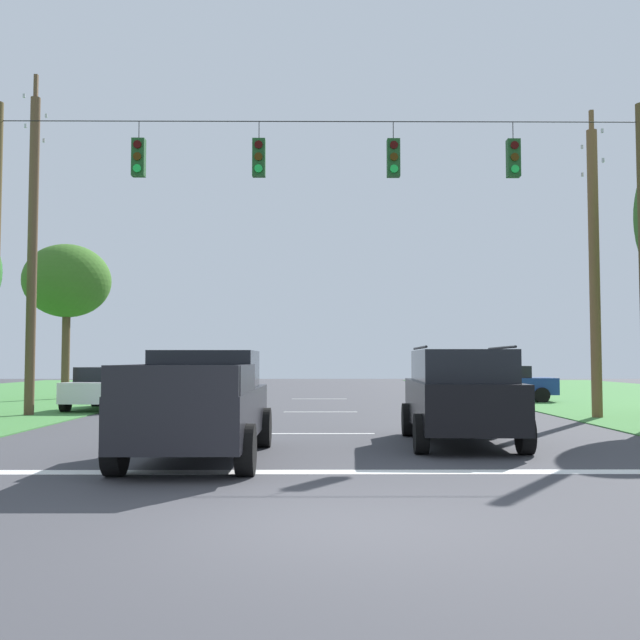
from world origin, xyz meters
TOP-DOWN VIEW (x-y plane):
  - ground_plane at (0.00, 0.00)m, footprint 120.00×120.00m
  - stop_bar_stripe at (0.00, 3.67)m, footprint 14.01×0.45m
  - lane_dash_0 at (0.00, 9.67)m, footprint 2.50×0.15m
  - lane_dash_1 at (0.00, 16.96)m, footprint 2.50×0.15m
  - lane_dash_2 at (0.00, 25.24)m, footprint 2.50×0.15m
  - overhead_signal_span at (-0.03, 9.99)m, footprint 16.49×0.31m
  - pickup_truck at (-2.24, 5.23)m, footprint 2.30×5.41m
  - suv_black at (2.88, 7.43)m, footprint 2.41×4.89m
  - distant_car_crossing_white at (-7.62, 18.08)m, footprint 2.24×4.41m
  - distant_car_oncoming at (7.78, 22.99)m, footprint 4.40×2.22m
  - utility_pole_mid_right at (8.41, 14.25)m, footprint 0.32×1.77m
  - utility_pole_near_left at (-9.29, 15.35)m, footprint 0.31×1.95m
  - tree_roadside_right at (-11.47, 25.03)m, footprint 3.91×3.91m

SIDE VIEW (x-z plane):
  - ground_plane at x=0.00m, z-range 0.00..0.00m
  - stop_bar_stripe at x=0.00m, z-range 0.00..0.01m
  - lane_dash_0 at x=0.00m, z-range 0.00..0.01m
  - lane_dash_1 at x=0.00m, z-range 0.00..0.01m
  - lane_dash_2 at x=0.00m, z-range 0.00..0.01m
  - distant_car_crossing_white at x=-7.62m, z-range 0.03..1.55m
  - distant_car_oncoming at x=7.78m, z-range 0.03..1.55m
  - pickup_truck at x=-2.24m, z-range -0.01..1.94m
  - suv_black at x=2.88m, z-range 0.03..2.09m
  - overhead_signal_span at x=-0.03m, z-range 0.49..8.71m
  - utility_pole_mid_right at x=8.41m, z-range -0.08..9.46m
  - tree_roadside_right at x=-11.47m, z-range 1.82..8.84m
  - utility_pole_near_left at x=-9.29m, z-range -0.12..10.95m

